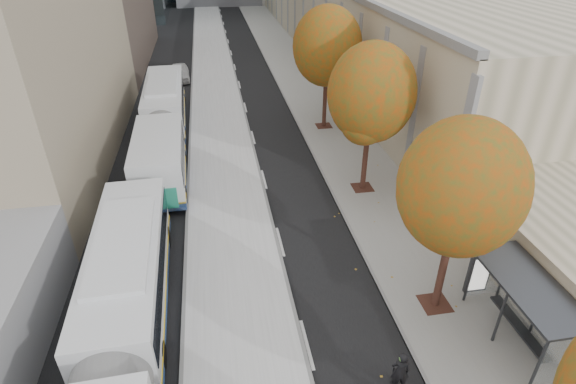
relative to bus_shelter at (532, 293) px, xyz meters
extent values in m
cube|color=#B1B1B1|center=(-9.56, 24.04, -2.11)|extent=(4.25, 150.00, 0.15)
cube|color=gray|center=(-1.56, 24.04, -2.15)|extent=(4.75, 150.00, 0.08)
cube|color=#383A3F|center=(-0.19, 0.04, 0.37)|extent=(1.90, 4.40, 0.10)
cylinder|color=#383A3F|center=(-0.89, -1.96, -0.91)|extent=(0.10, 0.10, 2.40)
cube|color=silver|center=(0.53, 0.04, -0.86)|extent=(0.04, 4.00, 2.10)
cylinder|color=black|center=(-2.09, 2.04, -0.49)|extent=(0.28, 0.28, 3.24)
sphere|color=#2A561C|center=(-2.09, 2.04, 3.08)|extent=(4.20, 4.20, 4.20)
cylinder|color=black|center=(-2.09, 11.04, -0.42)|extent=(0.28, 0.28, 3.38)
sphere|color=#2A561C|center=(-2.09, 11.04, 3.29)|extent=(4.40, 4.40, 4.40)
cylinder|color=black|center=(-2.09, 20.04, -0.35)|extent=(0.28, 0.28, 3.51)
sphere|color=#2A561C|center=(-2.09, 20.04, 3.51)|extent=(4.60, 4.60, 4.60)
cube|color=silver|center=(-13.36, 0.42, -0.77)|extent=(2.95, 17.08, 2.84)
cube|color=black|center=(-13.36, 0.42, -0.25)|extent=(2.99, 16.40, 0.98)
cube|color=silver|center=(-13.15, 18.78, -0.71)|extent=(3.07, 17.77, 2.95)
cube|color=black|center=(-13.15, 18.78, -0.17)|extent=(3.11, 17.06, 1.02)
cube|color=#208165|center=(-13.15, 9.95, -1.06)|extent=(1.87, 0.11, 1.14)
imported|color=black|center=(-5.02, -1.39, -1.01)|extent=(0.63, 0.49, 1.54)
sphere|color=#5A8D40|center=(-5.02, -1.39, -0.43)|extent=(0.24, 0.24, 0.24)
imported|color=silver|center=(-12.69, 33.43, -1.46)|extent=(1.97, 4.36, 1.45)
camera|label=1|loc=(-9.82, -9.43, 10.46)|focal=28.00mm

